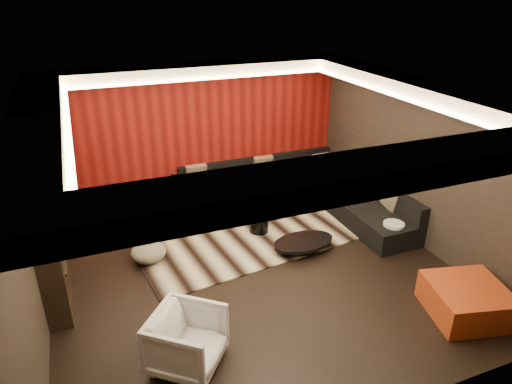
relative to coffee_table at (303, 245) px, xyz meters
name	(u,v)px	position (x,y,z in m)	size (l,w,h in m)	color
floor	(253,269)	(-1.00, -0.19, -0.12)	(6.00, 6.00, 0.02)	black
ceiling	(252,94)	(-1.00, -0.19, 2.70)	(6.00, 6.00, 0.02)	silver
wall_back	(198,133)	(-1.00, 2.82, 1.29)	(6.00, 0.02, 2.80)	black
wall_left	(28,226)	(-4.01, -0.19, 1.29)	(0.02, 6.00, 2.80)	black
wall_right	(417,162)	(2.01, -0.19, 1.29)	(0.02, 6.00, 2.80)	black
red_feature_wall	(199,133)	(-1.00, 2.78, 1.29)	(5.98, 0.05, 2.78)	#6B0C0A
soffit_back	(199,70)	(-1.00, 2.51, 2.58)	(6.00, 0.60, 0.22)	silver
soffit_front	(367,173)	(-1.00, -2.89, 2.58)	(6.00, 0.60, 0.22)	silver
soffit_left	(34,124)	(-3.70, -0.19, 2.58)	(0.60, 4.80, 0.22)	silver
soffit_right	(413,87)	(1.70, -0.19, 2.58)	(0.60, 4.80, 0.22)	silver
cove_back	(204,79)	(-1.00, 2.17, 2.49)	(4.80, 0.08, 0.04)	#FFD899
cove_front	(344,169)	(-1.00, -2.55, 2.49)	(4.80, 0.08, 0.04)	#FFD899
cove_left	(67,128)	(-3.36, -0.19, 2.49)	(0.08, 4.80, 0.04)	#FFD899
cove_right	(395,95)	(1.36, -0.19, 2.49)	(0.08, 4.80, 0.04)	#FFD899
tv_surround	(47,224)	(-3.85, 0.41, 0.99)	(0.30, 2.00, 2.20)	black
tv_screen	(55,199)	(-3.69, 0.41, 1.34)	(0.04, 1.30, 0.80)	black
tv_shelf	(65,246)	(-3.69, 0.41, 0.59)	(0.04, 1.60, 0.04)	black
rug	(237,225)	(-0.74, 1.25, -0.10)	(4.00, 3.00, 0.02)	#BDB18A
coffee_table	(303,245)	(0.00, 0.00, 0.00)	(1.08, 1.08, 0.18)	black
drum_stool	(259,221)	(-0.46, 0.88, 0.12)	(0.35, 0.35, 0.42)	black
striped_pouf	(149,252)	(-2.49, 0.65, 0.07)	(0.57, 0.57, 0.31)	beige
white_side_table	(392,235)	(1.50, -0.42, 0.11)	(0.36, 0.36, 0.45)	silver
orange_ottoman	(467,300)	(1.33, -2.27, 0.11)	(0.98, 0.98, 0.44)	#A33415
armchair	(187,340)	(-2.44, -1.76, 0.25)	(0.78, 0.80, 0.73)	silver
sectional_sofa	(298,192)	(0.74, 1.68, 0.15)	(3.65, 3.50, 0.75)	black
throw_pillows	(301,175)	(0.80, 1.70, 0.51)	(3.27, 2.74, 0.50)	#C4B590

